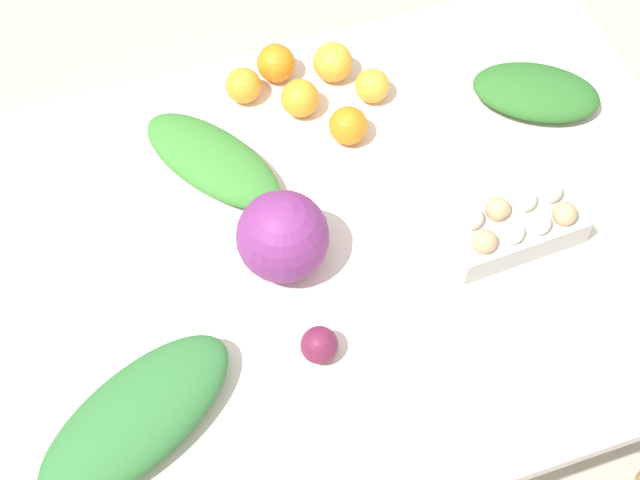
{
  "coord_description": "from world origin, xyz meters",
  "views": [
    {
      "loc": [
        0.27,
        0.8,
        2.1
      ],
      "look_at": [
        0.0,
        0.0,
        0.77
      ],
      "focal_mm": 50.0,
      "sensor_mm": 36.0,
      "label": 1
    }
  ],
  "objects_px": {
    "beet_root": "(319,345)",
    "orange_2": "(300,98)",
    "cabbage_purple": "(283,237)",
    "greens_bunch_scallion": "(212,160)",
    "orange_5": "(372,86)",
    "orange_4": "(333,62)",
    "orange_0": "(276,63)",
    "egg_carton": "(515,225)",
    "greens_bunch_dandelion": "(536,92)",
    "greens_bunch_kale": "(137,417)",
    "orange_1": "(348,126)",
    "orange_3": "(243,86)"
  },
  "relations": [
    {
      "from": "orange_5",
      "to": "egg_carton",
      "type": "bearing_deg",
      "value": 107.04
    },
    {
      "from": "beet_root",
      "to": "orange_4",
      "type": "distance_m",
      "value": 0.62
    },
    {
      "from": "orange_0",
      "to": "greens_bunch_dandelion",
      "type": "bearing_deg",
      "value": 153.62
    },
    {
      "from": "egg_carton",
      "to": "orange_2",
      "type": "distance_m",
      "value": 0.49
    },
    {
      "from": "orange_1",
      "to": "beet_root",
      "type": "bearing_deg",
      "value": 64.59
    },
    {
      "from": "orange_0",
      "to": "orange_1",
      "type": "bearing_deg",
      "value": 112.94
    },
    {
      "from": "beet_root",
      "to": "orange_2",
      "type": "distance_m",
      "value": 0.53
    },
    {
      "from": "egg_carton",
      "to": "greens_bunch_dandelion",
      "type": "xyz_separation_m",
      "value": [
        -0.18,
        -0.28,
        -0.01
      ]
    },
    {
      "from": "cabbage_purple",
      "to": "beet_root",
      "type": "height_order",
      "value": "cabbage_purple"
    },
    {
      "from": "egg_carton",
      "to": "orange_4",
      "type": "xyz_separation_m",
      "value": [
        0.18,
        -0.47,
        -0.0
      ]
    },
    {
      "from": "greens_bunch_kale",
      "to": "orange_5",
      "type": "relative_size",
      "value": 5.25
    },
    {
      "from": "greens_bunch_dandelion",
      "to": "orange_2",
      "type": "distance_m",
      "value": 0.47
    },
    {
      "from": "greens_bunch_dandelion",
      "to": "orange_5",
      "type": "relative_size",
      "value": 3.63
    },
    {
      "from": "orange_4",
      "to": "orange_5",
      "type": "relative_size",
      "value": 1.17
    },
    {
      "from": "orange_2",
      "to": "orange_5",
      "type": "xyz_separation_m",
      "value": [
        -0.15,
        0.01,
        -0.0
      ]
    },
    {
      "from": "greens_bunch_dandelion",
      "to": "greens_bunch_kale",
      "type": "distance_m",
      "value": 0.98
    },
    {
      "from": "egg_carton",
      "to": "orange_0",
      "type": "height_order",
      "value": "egg_carton"
    },
    {
      "from": "orange_5",
      "to": "orange_2",
      "type": "bearing_deg",
      "value": -4.65
    },
    {
      "from": "orange_1",
      "to": "greens_bunch_kale",
      "type": "bearing_deg",
      "value": 41.41
    },
    {
      "from": "greens_bunch_scallion",
      "to": "orange_2",
      "type": "height_order",
      "value": "orange_2"
    },
    {
      "from": "greens_bunch_dandelion",
      "to": "orange_1",
      "type": "bearing_deg",
      "value": -4.96
    },
    {
      "from": "cabbage_purple",
      "to": "greens_bunch_scallion",
      "type": "relative_size",
      "value": 0.51
    },
    {
      "from": "beet_root",
      "to": "orange_5",
      "type": "distance_m",
      "value": 0.57
    },
    {
      "from": "orange_0",
      "to": "beet_root",
      "type": "bearing_deg",
      "value": 79.43
    },
    {
      "from": "cabbage_purple",
      "to": "orange_3",
      "type": "height_order",
      "value": "cabbage_purple"
    },
    {
      "from": "orange_4",
      "to": "orange_0",
      "type": "bearing_deg",
      "value": -17.89
    },
    {
      "from": "greens_bunch_scallion",
      "to": "beet_root",
      "type": "bearing_deg",
      "value": 99.14
    },
    {
      "from": "orange_4",
      "to": "cabbage_purple",
      "type": "bearing_deg",
      "value": 59.98
    },
    {
      "from": "cabbage_purple",
      "to": "beet_root",
      "type": "relative_size",
      "value": 2.54
    },
    {
      "from": "orange_5",
      "to": "orange_0",
      "type": "bearing_deg",
      "value": -34.97
    },
    {
      "from": "greens_bunch_kale",
      "to": "orange_4",
      "type": "relative_size",
      "value": 4.5
    },
    {
      "from": "orange_0",
      "to": "greens_bunch_scallion",
      "type": "bearing_deg",
      "value": 45.99
    },
    {
      "from": "cabbage_purple",
      "to": "orange_2",
      "type": "xyz_separation_m",
      "value": [
        -0.13,
        -0.32,
        -0.04
      ]
    },
    {
      "from": "greens_bunch_dandelion",
      "to": "orange_1",
      "type": "distance_m",
      "value": 0.38
    },
    {
      "from": "orange_4",
      "to": "orange_5",
      "type": "distance_m",
      "value": 0.1
    },
    {
      "from": "greens_bunch_dandelion",
      "to": "beet_root",
      "type": "relative_size",
      "value": 3.95
    },
    {
      "from": "egg_carton",
      "to": "orange_1",
      "type": "height_order",
      "value": "egg_carton"
    },
    {
      "from": "greens_bunch_kale",
      "to": "orange_4",
      "type": "xyz_separation_m",
      "value": [
        -0.53,
        -0.61,
        0.0
      ]
    },
    {
      "from": "cabbage_purple",
      "to": "greens_bunch_kale",
      "type": "height_order",
      "value": "cabbage_purple"
    },
    {
      "from": "orange_4",
      "to": "egg_carton",
      "type": "bearing_deg",
      "value": 110.37
    },
    {
      "from": "orange_5",
      "to": "beet_root",
      "type": "bearing_deg",
      "value": 60.93
    },
    {
      "from": "orange_3",
      "to": "orange_0",
      "type": "bearing_deg",
      "value": -156.68
    },
    {
      "from": "greens_bunch_dandelion",
      "to": "orange_5",
      "type": "height_order",
      "value": "orange_5"
    },
    {
      "from": "beet_root",
      "to": "orange_2",
      "type": "xyz_separation_m",
      "value": [
        -0.13,
        -0.51,
        0.01
      ]
    },
    {
      "from": "greens_bunch_scallion",
      "to": "orange_1",
      "type": "distance_m",
      "value": 0.27
    },
    {
      "from": "egg_carton",
      "to": "beet_root",
      "type": "bearing_deg",
      "value": -167.91
    },
    {
      "from": "egg_carton",
      "to": "orange_2",
      "type": "xyz_separation_m",
      "value": [
        0.27,
        -0.41,
        -0.0
      ]
    },
    {
      "from": "greens_bunch_kale",
      "to": "orange_2",
      "type": "bearing_deg",
      "value": -129.14
    },
    {
      "from": "cabbage_purple",
      "to": "orange_2",
      "type": "relative_size",
      "value": 2.14
    },
    {
      "from": "greens_bunch_scallion",
      "to": "orange_5",
      "type": "bearing_deg",
      "value": -167.74
    }
  ]
}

